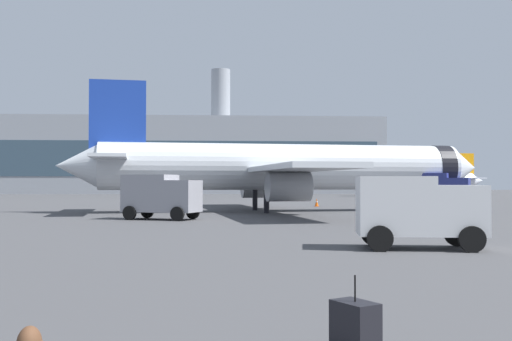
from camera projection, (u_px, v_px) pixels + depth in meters
name	position (u px, v px, depth m)	size (l,w,h in m)	color
airplane_at_gate	(281.00, 167.00, 49.72)	(35.76, 32.35, 10.50)	silver
airplane_taxiing	(417.00, 181.00, 110.35)	(27.03, 24.50, 7.95)	silver
service_truck	(161.00, 195.00, 38.72)	(5.28, 3.94, 2.90)	gray
fuel_truck	(431.00, 190.00, 51.01)	(6.43, 4.92, 3.20)	navy
cargo_van	(418.00, 208.00, 21.48)	(4.64, 2.87, 2.60)	white
safety_cone_near	(317.00, 202.00, 60.29)	(0.44, 0.44, 0.82)	#F2590C
safety_cone_mid	(389.00, 215.00, 37.29)	(0.44, 0.44, 0.71)	#F2590C
safety_cone_outer	(382.00, 204.00, 57.87)	(0.44, 0.44, 0.69)	#F2590C
rolling_suitcase	(355.00, 327.00, 8.16)	(0.66, 0.75, 1.10)	black
terminal_building	(188.00, 157.00, 138.83)	(87.05, 23.42, 28.82)	gray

